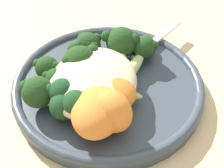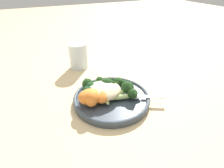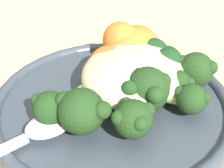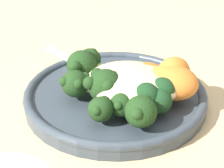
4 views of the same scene
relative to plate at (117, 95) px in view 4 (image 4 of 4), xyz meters
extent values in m
plane|color=#D6B784|center=(0.00, 0.01, -0.01)|extent=(4.00, 4.00, 0.00)
cylinder|color=#38424C|center=(0.00, 0.00, 0.00)|extent=(0.23, 0.23, 0.02)
torus|color=#38424C|center=(0.00, 0.00, 0.00)|extent=(0.24, 0.24, 0.01)
ellipsoid|color=beige|center=(-0.02, 0.01, 0.03)|extent=(0.12, 0.10, 0.04)
ellipsoid|color=#ADC675|center=(0.01, -0.02, 0.02)|extent=(0.09, 0.04, 0.02)
sphere|color=#1E3D19|center=(0.05, -0.04, 0.03)|extent=(0.03, 0.03, 0.03)
sphere|color=#1E3D19|center=(0.05, -0.03, 0.03)|extent=(0.01, 0.01, 0.01)
sphere|color=#1E3D19|center=(0.05, -0.05, 0.03)|extent=(0.01, 0.01, 0.01)
ellipsoid|color=#ADC675|center=(0.00, -0.01, 0.02)|extent=(0.11, 0.03, 0.02)
sphere|color=#1E3D19|center=(0.05, -0.01, 0.03)|extent=(0.04, 0.04, 0.04)
sphere|color=#1E3D19|center=(0.05, 0.01, 0.04)|extent=(0.02, 0.02, 0.02)
sphere|color=#1E3D19|center=(0.05, -0.02, 0.04)|extent=(0.02, 0.02, 0.02)
ellipsoid|color=#ADC675|center=(0.00, 0.01, 0.02)|extent=(0.09, 0.07, 0.02)
sphere|color=#1E3D19|center=(0.04, 0.03, 0.03)|extent=(0.03, 0.03, 0.03)
sphere|color=#1E3D19|center=(0.05, 0.04, 0.03)|extent=(0.01, 0.01, 0.01)
sphere|color=#1E3D19|center=(0.03, 0.04, 0.03)|extent=(0.01, 0.01, 0.01)
sphere|color=#1E3D19|center=(0.03, 0.03, 0.03)|extent=(0.01, 0.01, 0.01)
sphere|color=#1E3D19|center=(0.05, 0.03, 0.03)|extent=(0.01, 0.01, 0.01)
ellipsoid|color=#ADC675|center=(-0.01, 0.01, 0.02)|extent=(0.05, 0.07, 0.01)
sphere|color=#1E3D19|center=(0.01, 0.03, 0.03)|extent=(0.04, 0.04, 0.04)
sphere|color=#1E3D19|center=(0.02, 0.05, 0.04)|extent=(0.02, 0.02, 0.02)
sphere|color=#1E3D19|center=(0.00, 0.05, 0.04)|extent=(0.02, 0.02, 0.02)
sphere|color=#1E3D19|center=(0.00, 0.02, 0.04)|extent=(0.02, 0.02, 0.02)
sphere|color=#1E3D19|center=(0.02, 0.02, 0.04)|extent=(0.02, 0.02, 0.02)
ellipsoid|color=#ADC675|center=(-0.02, 0.02, 0.02)|extent=(0.04, 0.11, 0.02)
sphere|color=#1E3D19|center=(-0.01, 0.07, 0.02)|extent=(0.03, 0.03, 0.03)
sphere|color=#1E3D19|center=(-0.01, 0.08, 0.03)|extent=(0.01, 0.01, 0.01)
sphere|color=#1E3D19|center=(-0.01, 0.06, 0.03)|extent=(0.01, 0.01, 0.01)
ellipsoid|color=#ADC675|center=(-0.03, 0.00, 0.02)|extent=(0.02, 0.10, 0.02)
sphere|color=#1E3D19|center=(-0.02, 0.06, 0.02)|extent=(0.03, 0.03, 0.03)
sphere|color=#1E3D19|center=(-0.02, 0.07, 0.03)|extent=(0.01, 0.01, 0.01)
sphere|color=#1E3D19|center=(-0.02, 0.04, 0.03)|extent=(0.01, 0.01, 0.01)
ellipsoid|color=#ADC675|center=(-0.04, 0.02, 0.02)|extent=(0.04, 0.10, 0.01)
sphere|color=#1E3D19|center=(-0.05, 0.07, 0.03)|extent=(0.04, 0.04, 0.04)
sphere|color=#1E3D19|center=(-0.05, 0.08, 0.03)|extent=(0.01, 0.01, 0.01)
sphere|color=#1E3D19|center=(-0.05, 0.05, 0.03)|extent=(0.01, 0.01, 0.01)
ellipsoid|color=orange|center=(-0.07, -0.02, 0.03)|extent=(0.06, 0.06, 0.05)
ellipsoid|color=orange|center=(-0.07, 0.00, 0.03)|extent=(0.07, 0.05, 0.04)
ellipsoid|color=orange|center=(-0.03, -0.01, 0.03)|extent=(0.08, 0.08, 0.03)
sphere|color=#193D1E|center=(-0.04, 0.03, 0.03)|extent=(0.03, 0.03, 0.03)
sphere|color=#193D1E|center=(-0.05, 0.04, 0.03)|extent=(0.03, 0.03, 0.03)
sphere|color=#193D1E|center=(-0.06, 0.03, 0.03)|extent=(0.03, 0.03, 0.03)
sphere|color=#193D1E|center=(-0.06, 0.02, 0.03)|extent=(0.03, 0.03, 0.03)
sphere|color=#193D1E|center=(-0.05, 0.02, 0.03)|extent=(0.03, 0.03, 0.03)
cube|color=silver|center=(0.11, -0.06, 0.01)|extent=(0.07, 0.04, 0.00)
ellipsoid|color=silver|center=(0.06, -0.03, 0.02)|extent=(0.05, 0.05, 0.01)
camera|label=1|loc=(-0.27, -0.06, 0.27)|focal=50.00mm
camera|label=2|loc=(-0.18, -0.40, 0.33)|focal=28.00mm
camera|label=3|loc=(0.27, 0.11, 0.23)|focal=60.00mm
camera|label=4|loc=(-0.14, 0.39, 0.25)|focal=60.00mm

